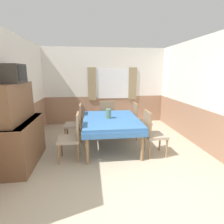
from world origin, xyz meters
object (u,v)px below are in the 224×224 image
at_px(chair_right_far, 140,120).
at_px(chair_left_near, 72,135).
at_px(dining_table, 111,122).
at_px(chair_right_near, 152,132).
at_px(chair_left_far, 76,122).
at_px(chair_head_window, 107,116).
at_px(sideboard, 22,131).
at_px(vase, 108,114).
at_px(tv, 14,74).

bearing_deg(chair_right_far, chair_left_near, -59.38).
distance_m(dining_table, chair_right_near, 1.00).
distance_m(chair_right_far, chair_left_far, 1.71).
distance_m(dining_table, chair_left_far, 1.00).
height_order(chair_head_window, sideboard, sideboard).
relative_size(chair_left_near, chair_left_far, 1.00).
xyz_separation_m(dining_table, chair_right_near, (0.85, -0.50, -0.10)).
bearing_deg(chair_left_far, vase, -122.10).
distance_m(chair_left_near, vase, 1.00).
relative_size(chair_right_far, tv, 2.13).
bearing_deg(chair_right_near, chair_right_far, -180.00).
relative_size(chair_left_far, vase, 4.43).
bearing_deg(chair_head_window, sideboard, -138.08).
bearing_deg(chair_left_near, vase, -57.47).
relative_size(dining_table, chair_head_window, 1.71).
xyz_separation_m(chair_right_near, chair_head_window, (-0.85, 1.55, 0.00)).
distance_m(dining_table, chair_left_near, 1.00).
distance_m(dining_table, sideboard, 1.88).
xyz_separation_m(chair_left_near, chair_right_near, (1.71, 0.00, 0.00)).
xyz_separation_m(chair_right_near, chair_left_far, (-1.71, 1.01, 0.00)).
height_order(chair_right_near, chair_head_window, same).
xyz_separation_m(chair_right_near, vase, (-0.91, 0.51, 0.32)).
bearing_deg(chair_left_far, chair_head_window, -57.58).
bearing_deg(vase, chair_left_near, -147.47).
height_order(chair_left_far, tv, tv).
bearing_deg(vase, chair_right_far, 28.88).
relative_size(chair_right_far, sideboard, 0.62).
xyz_separation_m(sideboard, vase, (1.74, 0.57, 0.17)).
xyz_separation_m(dining_table, vase, (-0.05, 0.00, 0.21)).
xyz_separation_m(chair_left_near, chair_left_far, (0.00, 1.01, 0.00)).
distance_m(chair_left_far, sideboard, 1.43).
distance_m(chair_left_near, chair_right_near, 1.71).
xyz_separation_m(chair_head_window, tv, (-1.79, -1.66, 1.24)).
bearing_deg(vase, chair_head_window, 86.99).
height_order(chair_left_far, vase, chair_left_far).
relative_size(chair_left_near, chair_right_near, 1.00).
distance_m(chair_right_far, tv, 3.13).
relative_size(chair_right_far, chair_head_window, 1.00).
height_order(chair_left_near, vase, chair_left_near).
height_order(dining_table, chair_right_near, chair_right_near).
bearing_deg(chair_left_far, dining_table, -120.62).
relative_size(chair_right_near, chair_head_window, 1.00).
bearing_deg(chair_left_near, chair_right_near, -90.00).
height_order(dining_table, chair_left_near, chair_left_near).
bearing_deg(chair_left_far, sideboard, 138.64).
xyz_separation_m(sideboard, tv, (0.00, -0.05, 1.09)).
distance_m(chair_head_window, chair_left_far, 1.01).
bearing_deg(sideboard, chair_right_far, 21.99).
relative_size(chair_left_far, tv, 2.13).
distance_m(chair_right_far, vase, 1.08).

